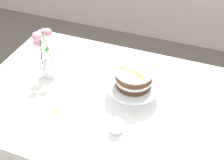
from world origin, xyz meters
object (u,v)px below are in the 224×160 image
at_px(teacup, 116,127).
at_px(cake_stand, 133,87).
at_px(flower_vase, 45,56).
at_px(dining_table, 98,108).
at_px(layer_cake, 134,77).

bearing_deg(teacup, cake_stand, 88.54).
distance_m(flower_vase, teacup, 0.60).
distance_m(dining_table, cake_stand, 0.26).
distance_m(cake_stand, flower_vase, 0.54).
height_order(dining_table, teacup, teacup).
bearing_deg(dining_table, cake_stand, 19.37).
bearing_deg(layer_cake, teacup, -91.46).
height_order(dining_table, cake_stand, cake_stand).
height_order(cake_stand, teacup, cake_stand).
bearing_deg(dining_table, layer_cake, 19.31).
bearing_deg(teacup, layer_cake, 88.54).
height_order(layer_cake, teacup, layer_cake).
distance_m(cake_stand, layer_cake, 0.07).
distance_m(dining_table, flower_vase, 0.43).
relative_size(flower_vase, teacup, 2.81).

